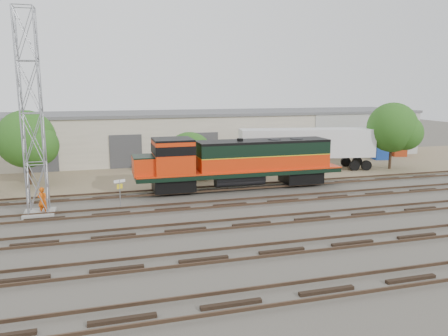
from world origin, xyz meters
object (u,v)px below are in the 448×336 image
object	(u,v)px
signal_tower	(32,117)
semi_trailer	(310,144)
worker	(43,201)
locomotive	(236,161)

from	to	relation	value
signal_tower	semi_trailer	bearing A→B (deg)	21.44
worker	semi_trailer	size ratio (longest dim) A/B	0.13
signal_tower	worker	world-z (taller)	signal_tower
semi_trailer	locomotive	bearing A→B (deg)	-137.39
signal_tower	worker	bearing A→B (deg)	-1.69
locomotive	semi_trailer	distance (m)	11.38
worker	semi_trailer	distance (m)	25.47
locomotive	worker	distance (m)	14.50
signal_tower	worker	xyz separation A→B (m)	(0.24, -0.01, -5.36)
worker	semi_trailer	xyz separation A→B (m)	(23.62, 9.38, 1.65)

